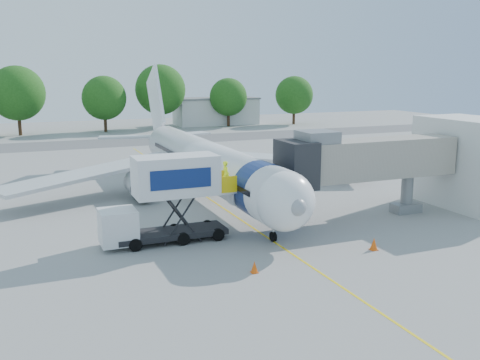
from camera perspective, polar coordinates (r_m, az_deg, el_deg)
name	(u,v)px	position (r m, az deg, el deg)	size (l,w,h in m)	color
ground	(221,207)	(42.71, -2.03, -2.87)	(160.00, 160.00, 0.00)	gray
guidance_line	(221,207)	(42.70, -2.03, -2.86)	(0.15, 70.00, 0.01)	yellow
taxiway_strip	(124,142)	(82.73, -12.26, 3.97)	(120.00, 10.00, 0.01)	#59595B
aircraft	(204,162)	(45.89, -3.85, 1.90)	(34.17, 37.73, 11.35)	white
jet_bridge	(359,160)	(39.36, 12.55, 2.07)	(13.90, 3.20, 6.60)	#9D9586
terminal_stub	(469,162)	(46.27, 23.26, 1.75)	(5.00, 8.00, 7.00)	silver
catering_hiloader	(166,200)	(33.73, -7.90, -2.08)	(8.50, 2.44, 5.50)	black
ground_tug	(312,266)	(28.57, 7.65, -9.04)	(3.49, 2.47, 1.26)	silver
safety_cone_a	(374,244)	(33.57, 14.09, -6.66)	(0.48, 0.48, 0.76)	#E4500C
safety_cone_b	(254,267)	(29.10, 1.55, -9.28)	(0.41, 0.41, 0.65)	#E4500C
outbuilding_right	(216,111)	(107.43, -2.59, 7.37)	(16.40, 7.40, 5.30)	silver
tree_c	(17,93)	(95.88, -22.68, 8.54)	(8.97, 8.97, 11.44)	#382314
tree_d	(104,98)	(96.83, -14.29, 8.48)	(7.65, 7.65, 9.75)	#382314
tree_e	(160,90)	(100.60, -8.49, 9.51)	(9.20, 9.20, 11.73)	#382314
tree_f	(228,97)	(103.56, -1.25, 8.84)	(7.22, 7.22, 9.20)	#382314
tree_g	(294,95)	(107.77, 5.80, 9.00)	(7.47, 7.47, 9.53)	#382314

